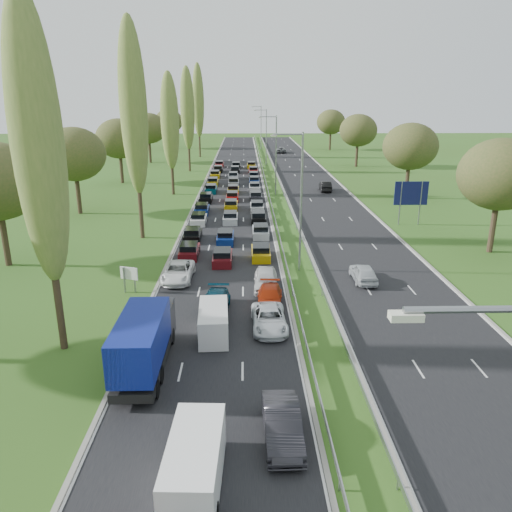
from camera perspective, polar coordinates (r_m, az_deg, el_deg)
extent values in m
plane|color=#33551A|center=(80.31, 2.16, 7.24)|extent=(260.00, 260.00, 0.00)
cube|color=black|center=(82.65, -2.66, 7.54)|extent=(10.50, 215.00, 0.04)
cube|color=black|center=(83.43, 6.73, 7.53)|extent=(10.50, 215.00, 0.04)
cube|color=gray|center=(82.61, 1.26, 7.94)|extent=(0.06, 215.00, 0.32)
cube|color=gray|center=(82.74, 2.86, 7.94)|extent=(0.06, 215.00, 0.32)
cylinder|color=gray|center=(42.98, 5.17, 5.95)|extent=(0.18, 0.18, 12.00)
cylinder|color=gray|center=(77.44, 2.30, 11.33)|extent=(0.18, 0.18, 12.00)
cylinder|color=gray|center=(112.23, 1.18, 13.38)|extent=(0.18, 0.18, 12.00)
cylinder|color=gray|center=(147.12, 0.58, 14.46)|extent=(0.18, 0.18, 12.00)
cylinder|color=#2D2116|center=(31.99, -21.75, -4.03)|extent=(0.44, 0.44, 7.20)
ellipsoid|color=olive|center=(30.05, -23.70, 11.76)|extent=(2.80, 2.80, 16.00)
cylinder|color=#2D2116|center=(55.04, -13.09, 6.03)|extent=(0.44, 0.44, 7.92)
ellipsoid|color=olive|center=(53.96, -13.84, 16.13)|extent=(2.80, 2.80, 17.60)
cylinder|color=#2D2116|center=(79.43, -9.52, 9.26)|extent=(0.44, 0.44, 6.48)
ellipsoid|color=olive|center=(78.67, -9.83, 14.97)|extent=(2.80, 2.80, 14.40)
cylinder|color=#2D2116|center=(104.00, -7.64, 11.55)|extent=(0.44, 0.44, 7.20)
ellipsoid|color=olive|center=(103.41, -7.85, 16.39)|extent=(2.80, 2.80, 16.00)
cylinder|color=#2D2116|center=(128.73, -6.46, 12.95)|extent=(0.44, 0.44, 7.92)
ellipsoid|color=olive|center=(128.27, -6.62, 17.26)|extent=(2.80, 2.80, 17.60)
cylinder|color=#2D2116|center=(50.42, -26.76, 1.68)|extent=(0.56, 0.56, 4.84)
cylinder|color=#2D2116|center=(69.44, -19.63, 6.56)|extent=(0.56, 0.56, 4.84)
ellipsoid|color=#38471E|center=(68.69, -20.09, 10.87)|extent=(8.00, 8.00, 6.80)
cylinder|color=#2D2116|center=(92.23, -15.12, 9.56)|extent=(0.56, 0.56, 4.84)
ellipsoid|color=#38471E|center=(91.67, -15.39, 12.82)|extent=(8.00, 8.00, 6.80)
cylinder|color=#2D2116|center=(119.42, -12.02, 11.56)|extent=(0.56, 0.56, 4.84)
ellipsoid|color=#38471E|center=(118.99, -12.19, 14.08)|extent=(8.00, 8.00, 6.80)
cylinder|color=#2D2116|center=(150.86, -9.83, 12.93)|extent=(0.56, 0.56, 4.84)
ellipsoid|color=#38471E|center=(150.52, -9.94, 14.93)|extent=(8.00, 8.00, 6.80)
cylinder|color=#2D2116|center=(54.16, 25.43, 2.88)|extent=(0.56, 0.56, 4.84)
ellipsoid|color=#38471E|center=(53.20, 26.19, 8.37)|extent=(8.00, 8.00, 6.80)
cylinder|color=#2D2116|center=(78.67, 16.88, 8.06)|extent=(0.56, 0.56, 4.84)
ellipsoid|color=#38471E|center=(78.01, 17.23, 11.87)|extent=(8.00, 8.00, 6.80)
cylinder|color=#2D2116|center=(112.15, 11.43, 11.20)|extent=(0.56, 0.56, 4.84)
ellipsoid|color=#38471E|center=(111.69, 11.60, 13.89)|extent=(8.00, 8.00, 6.80)
cylinder|color=#2D2116|center=(146.35, 8.47, 12.85)|extent=(0.56, 0.56, 4.84)
ellipsoid|color=#38471E|center=(145.99, 8.56, 14.91)|extent=(8.00, 8.00, 6.80)
cube|color=#590F14|center=(48.40, -7.62, 0.42)|extent=(1.75, 4.00, 0.80)
cube|color=black|center=(53.97, -7.25, 2.28)|extent=(1.75, 4.00, 0.80)
cube|color=silver|center=(60.84, -6.55, 4.09)|extent=(1.75, 4.00, 0.80)
cube|color=navy|center=(66.22, -6.19, 5.24)|extent=(1.75, 4.00, 0.80)
cube|color=black|center=(73.44, -5.73, 6.50)|extent=(1.75, 4.00, 0.80)
cube|color=#053F4C|center=(80.53, -5.14, 7.53)|extent=(1.75, 4.00, 0.80)
cube|color=#BF990C|center=(87.26, -4.93, 8.34)|extent=(1.75, 4.00, 0.80)
cube|color=#BF990C|center=(95.62, -4.68, 9.18)|extent=(1.75, 4.00, 0.80)
cube|color=black|center=(102.55, -4.33, 9.78)|extent=(1.75, 4.00, 0.80)
cube|color=#A50C0A|center=(109.81, -4.20, 10.32)|extent=(1.75, 4.00, 0.80)
cube|color=#590F14|center=(46.24, -3.84, -0.30)|extent=(1.75, 4.00, 0.80)
cube|color=navy|center=(52.71, -3.51, 2.00)|extent=(1.75, 4.00, 0.80)
cube|color=#B2B7BC|center=(61.16, -2.94, 4.26)|extent=(1.75, 4.00, 0.80)
cube|color=#BF990C|center=(68.32, -2.87, 5.71)|extent=(1.75, 4.00, 0.80)
cube|color=#A50C0A|center=(74.16, -2.71, 6.68)|extent=(1.75, 4.00, 0.80)
cube|color=#BF990C|center=(79.67, -2.61, 7.47)|extent=(1.75, 4.00, 0.80)
cube|color=slate|center=(86.67, -2.56, 8.32)|extent=(1.75, 4.00, 0.80)
cube|color=#B2B7BC|center=(93.54, -2.61, 9.03)|extent=(1.75, 4.00, 0.80)
cube|color=black|center=(101.35, -2.40, 9.72)|extent=(1.75, 4.00, 0.80)
cube|color=black|center=(107.73, -2.27, 10.21)|extent=(1.75, 4.00, 0.80)
cube|color=#BF990C|center=(47.54, 0.55, 0.26)|extent=(1.75, 4.00, 0.80)
cube|color=#B2B7BC|center=(54.90, 0.53, 2.69)|extent=(1.75, 4.00, 0.80)
cube|color=black|center=(61.27, 0.27, 4.30)|extent=(1.75, 4.00, 0.80)
cube|color=silver|center=(67.27, 0.10, 5.54)|extent=(1.75, 4.00, 0.80)
cube|color=black|center=(74.29, -0.03, 6.72)|extent=(1.75, 4.00, 0.80)
cube|color=silver|center=(81.96, -0.17, 7.78)|extent=(1.75, 4.00, 0.80)
cube|color=navy|center=(88.22, -0.22, 8.51)|extent=(1.75, 4.00, 0.80)
cube|color=black|center=(93.69, -0.28, 9.06)|extent=(1.75, 4.00, 0.80)
cube|color=#A50C0A|center=(100.51, -0.31, 9.67)|extent=(1.75, 4.00, 0.80)
cube|color=#BF990C|center=(108.19, -0.54, 10.26)|extent=(1.75, 4.00, 0.80)
imported|color=white|center=(42.35, -8.88, -1.79)|extent=(2.51, 5.23, 1.44)
imported|color=#043146|center=(35.92, -4.58, -5.36)|extent=(2.08, 4.73, 1.35)
imported|color=#BE740C|center=(35.46, -4.70, -5.63)|extent=(1.72, 4.19, 1.42)
imported|color=black|center=(23.61, 3.03, -18.68)|extent=(1.73, 4.71, 1.54)
imported|color=silver|center=(33.37, 1.51, -7.20)|extent=(2.39, 4.94, 1.36)
imported|color=#952309|center=(36.91, 1.57, -4.69)|extent=(2.10, 4.62, 1.31)
imported|color=silver|center=(39.92, 1.13, -2.68)|extent=(2.07, 4.74, 1.59)
imported|color=#B4B9BE|center=(42.50, 12.17, -1.88)|extent=(1.78, 4.35, 1.48)
imported|color=black|center=(82.17, 7.93, 7.90)|extent=(1.84, 4.81, 1.56)
imported|color=slate|center=(137.65, 2.85, 12.04)|extent=(2.66, 5.71, 1.58)
cube|color=black|center=(29.46, -12.43, -11.22)|extent=(2.22, 8.32, 0.50)
cube|color=navy|center=(27.82, -13.05, -9.25)|extent=(2.31, 6.28, 2.31)
cube|color=silver|center=(25.16, -14.44, -12.46)|extent=(2.25, 0.06, 2.21)
cube|color=black|center=(31.83, -11.49, -7.15)|extent=(2.25, 2.03, 2.20)
cylinder|color=black|center=(32.12, -11.43, -8.98)|extent=(1.94, 1.00, 1.00)
cylinder|color=black|center=(27.08, -13.58, -14.62)|extent=(1.94, 1.00, 1.00)
cube|color=white|center=(21.30, -7.03, -22.51)|extent=(2.04, 5.11, 2.04)
cube|color=black|center=(23.11, -6.47, -19.09)|extent=(1.99, 0.82, 1.64)
cylinder|color=black|center=(23.10, -8.85, -21.18)|extent=(0.26, 0.70, 0.70)
cylinder|color=black|center=(20.52, -4.72, -27.07)|extent=(0.26, 0.70, 0.70)
cube|color=silver|center=(32.42, -4.88, -7.50)|extent=(1.83, 4.58, 1.83)
cube|color=black|center=(34.28, -4.67, -6.19)|extent=(1.79, 0.73, 1.46)
cylinder|color=black|center=(34.07, -6.02, -7.43)|extent=(0.23, 0.62, 0.62)
cylinder|color=black|center=(31.36, -3.56, -9.72)|extent=(0.23, 0.62, 0.62)
cylinder|color=gray|center=(40.46, -14.81, -2.66)|extent=(0.16, 0.16, 2.10)
cylinder|color=gray|center=(40.28, -13.71, -2.67)|extent=(0.16, 0.16, 2.10)
cube|color=white|center=(40.19, -14.32, -1.93)|extent=(1.45, 0.60, 1.00)
cylinder|color=gray|center=(62.03, 16.16, 5.81)|extent=(0.16, 0.16, 5.20)
cylinder|color=gray|center=(62.79, 18.26, 5.76)|extent=(0.16, 0.16, 5.20)
cube|color=#12154F|center=(62.18, 17.32, 6.86)|extent=(4.00, 0.11, 2.80)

